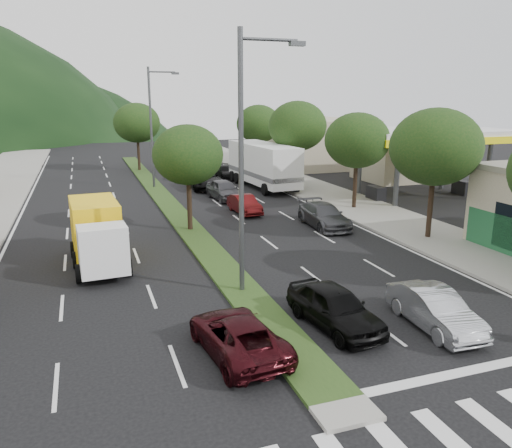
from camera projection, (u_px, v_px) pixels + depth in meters
name	position (u px, v px, depth m)	size (l,w,h in m)	color
ground	(337.00, 404.00, 12.68)	(160.00, 160.00, 0.00)	black
sidewalk_right	(327.00, 195.00, 39.52)	(5.00, 90.00, 0.15)	gray
median	(163.00, 198.00, 38.29)	(1.60, 56.00, 0.12)	#213C15
gas_canopy	(425.00, 137.00, 37.72)	(12.20, 8.20, 5.25)	silver
bldg_right_far	(307.00, 141.00, 58.52)	(10.00, 16.00, 5.20)	beige
tree_r_b	(435.00, 147.00, 26.24)	(4.80, 4.80, 6.94)	black
tree_r_c	(357.00, 141.00, 33.63)	(4.40, 4.40, 6.48)	black
tree_r_d	(297.00, 126.00, 42.68)	(5.00, 5.00, 7.17)	black
tree_r_e	(259.00, 124.00, 51.91)	(4.60, 4.60, 6.71)	black
tree_med_near	(188.00, 155.00, 28.06)	(4.00, 4.00, 6.02)	black
tree_med_far	(137.00, 123.00, 51.72)	(4.80, 4.80, 6.94)	black
streetlight_near	(246.00, 152.00, 18.69)	(2.60, 0.25, 10.00)	#47494C
streetlight_mid	(153.00, 122.00, 41.57)	(2.60, 0.25, 10.00)	#47494C
sedan_silver	(434.00, 309.00, 16.76)	(1.41, 4.03, 1.33)	#A3A6AB
suv_maroon	(238.00, 335.00, 15.07)	(2.02, 4.38, 1.22)	black
car_queue_a	(335.00, 307.00, 16.81)	(1.69, 4.19, 1.43)	black
car_queue_b	(324.00, 215.00, 29.92)	(1.95, 4.80, 1.39)	#444549
car_queue_c	(245.00, 204.00, 33.43)	(1.29, 3.71, 1.22)	#500D0E
car_queue_d	(204.00, 180.00, 42.44)	(2.43, 5.28, 1.47)	black
car_queue_e	(224.00, 190.00, 37.97)	(1.77, 4.40, 1.50)	#49484D
car_queue_f	(227.00, 172.00, 48.13)	(1.69, 4.15, 1.20)	black
box_truck	(97.00, 236.00, 23.03)	(2.60, 6.00, 2.90)	white
motorhome	(263.00, 164.00, 42.83)	(3.65, 9.89, 3.73)	white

